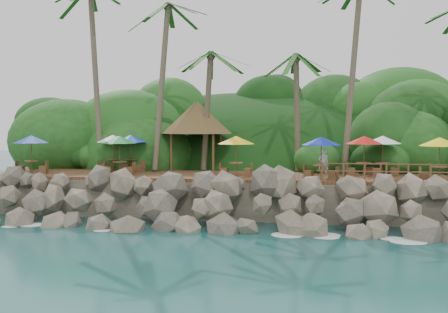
# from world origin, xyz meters

# --- Properties ---
(ground) EXTENTS (140.00, 140.00, 0.00)m
(ground) POSITION_xyz_m (0.00, 0.00, 0.00)
(ground) COLOR #19514F
(ground) RESTS_ON ground
(land_base) EXTENTS (32.00, 25.20, 2.10)m
(land_base) POSITION_xyz_m (0.00, 16.00, 1.05)
(land_base) COLOR gray
(land_base) RESTS_ON ground
(jungle_hill) EXTENTS (44.80, 28.00, 15.40)m
(jungle_hill) POSITION_xyz_m (0.00, 23.50, 0.00)
(jungle_hill) COLOR #143811
(jungle_hill) RESTS_ON ground
(seawall) EXTENTS (29.00, 4.00, 2.30)m
(seawall) POSITION_xyz_m (0.00, 2.00, 1.15)
(seawall) COLOR gray
(seawall) RESTS_ON ground
(terrace) EXTENTS (26.00, 5.00, 0.20)m
(terrace) POSITION_xyz_m (0.00, 6.00, 2.20)
(terrace) COLOR brown
(terrace) RESTS_ON land_base
(jungle_foliage) EXTENTS (44.00, 16.00, 12.00)m
(jungle_foliage) POSITION_xyz_m (0.00, 15.00, 0.00)
(jungle_foliage) COLOR #143811
(jungle_foliage) RESTS_ON ground
(foam_line) EXTENTS (25.20, 0.80, 0.06)m
(foam_line) POSITION_xyz_m (0.00, 0.30, 0.03)
(foam_line) COLOR white
(foam_line) RESTS_ON ground
(palms) EXTENTS (29.19, 7.16, 13.58)m
(palms) POSITION_xyz_m (1.77, 8.78, 12.33)
(palms) COLOR brown
(palms) RESTS_ON ground
(palapa) EXTENTS (4.84, 4.84, 4.60)m
(palapa) POSITION_xyz_m (-2.50, 9.76, 5.79)
(palapa) COLOR brown
(palapa) RESTS_ON ground
(dining_clusters) EXTENTS (25.76, 5.07, 2.34)m
(dining_clusters) POSITION_xyz_m (0.45, 5.81, 4.25)
(dining_clusters) COLOR brown
(dining_clusters) RESTS_ON terrace
(railing) EXTENTS (8.30, 0.10, 1.00)m
(railing) POSITION_xyz_m (9.57, 3.65, 2.91)
(railing) COLOR brown
(railing) RESTS_ON terrace
(waiter) EXTENTS (0.69, 0.57, 1.62)m
(waiter) POSITION_xyz_m (5.82, 5.17, 3.11)
(waiter) COLOR silver
(waiter) RESTS_ON terrace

